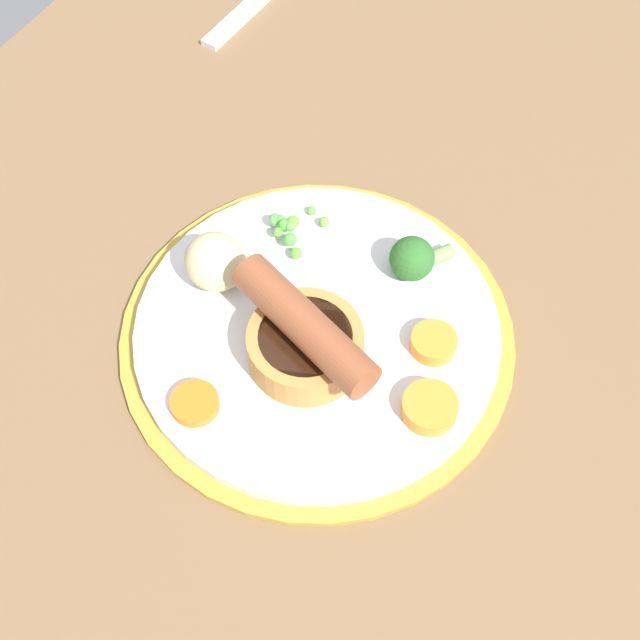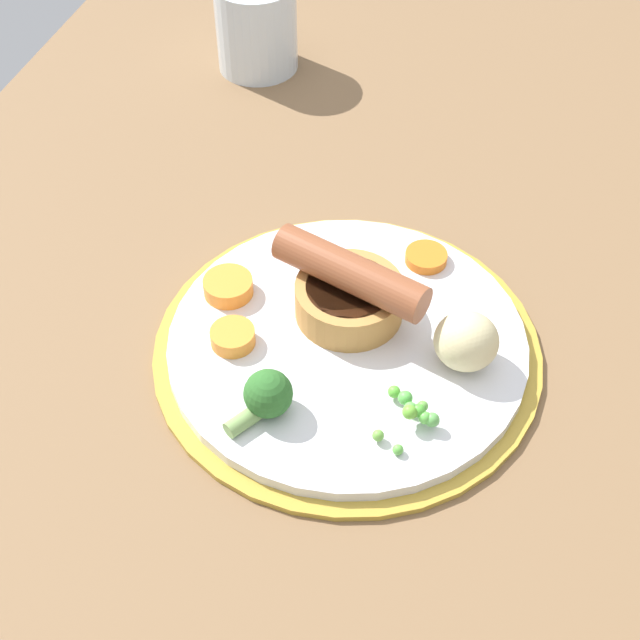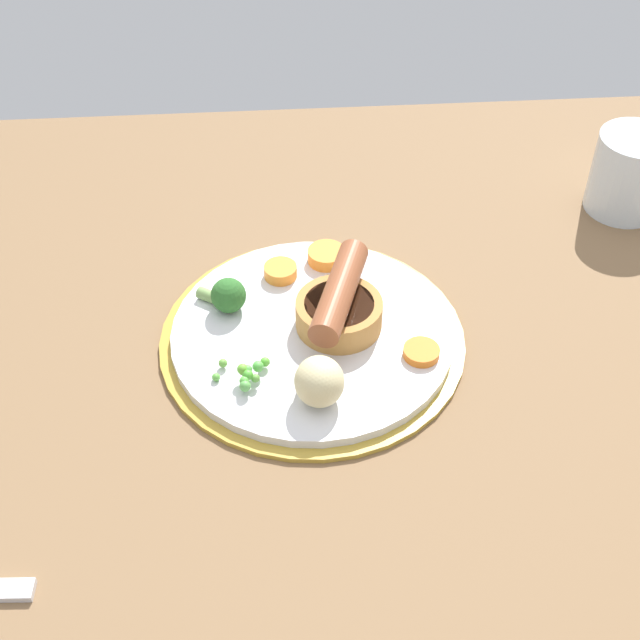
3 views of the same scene
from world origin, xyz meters
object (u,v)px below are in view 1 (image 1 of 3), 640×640
sausage_pudding (309,341)px  potato_chunk_0 (215,262)px  carrot_slice_3 (430,408)px  carrot_slice_2 (434,343)px  dinner_plate (317,334)px  carrot_slice_0 (195,403)px  pea_pile (290,227)px  broccoli_floret_near (414,258)px

sausage_pudding → potato_chunk_0: sausage_pudding is taller
sausage_pudding → carrot_slice_3: sausage_pudding is taller
potato_chunk_0 → carrot_slice_2: bearing=-80.7°
dinner_plate → sausage_pudding: 4.03cm
potato_chunk_0 → carrot_slice_0: potato_chunk_0 is taller
dinner_plate → carrot_slice_0: size_ratio=8.60×
pea_pile → broccoli_floret_near: broccoli_floret_near is taller
carrot_slice_0 → carrot_slice_3: size_ratio=0.88×
potato_chunk_0 → broccoli_floret_near: bearing=-56.9°
sausage_pudding → carrot_slice_3: bearing=-158.7°
dinner_plate → sausage_pudding: (-2.43, -0.84, 3.10)cm
carrot_slice_0 → carrot_slice_2: bearing=-44.1°
pea_pile → potato_chunk_0: size_ratio=1.13×
dinner_plate → sausage_pudding: bearing=-161.0°
potato_chunk_0 → carrot_slice_3: potato_chunk_0 is taller
carrot_slice_3 → sausage_pudding: bearing=92.7°
broccoli_floret_near → carrot_slice_3: broccoli_floret_near is taller
sausage_pudding → carrot_slice_2: bearing=-125.2°
dinner_plate → sausage_pudding: sausage_pudding is taller
potato_chunk_0 → pea_pile: bearing=-22.3°
potato_chunk_0 → carrot_slice_3: 17.85cm
pea_pile → carrot_slice_0: size_ratio=1.55×
broccoli_floret_near → carrot_slice_2: (-5.00, -4.10, -0.94)cm
dinner_plate → pea_pile: (5.92, 5.69, 1.84)cm
dinner_plate → carrot_slice_0: (-9.24, 3.79, 1.23)cm
pea_pile → carrot_slice_2: bearing=-104.3°
carrot_slice_0 → dinner_plate: bearing=-22.3°
sausage_pudding → potato_chunk_0: size_ratio=2.68×
carrot_slice_2 → sausage_pudding: bearing=126.2°
carrot_slice_2 → carrot_slice_3: size_ratio=0.86×
sausage_pudding → broccoli_floret_near: (9.95, -2.66, -0.74)cm
dinner_plate → broccoli_floret_near: size_ratio=5.82×
potato_chunk_0 → carrot_slice_3: (-1.95, -17.68, -1.47)cm
broccoli_floret_near → carrot_slice_0: (-16.76, 7.29, -1.14)cm
carrot_slice_0 → carrot_slice_2: carrot_slice_2 is taller
potato_chunk_0 → carrot_slice_0: 10.30cm
sausage_pudding → pea_pile: sausage_pudding is taller
dinner_plate → carrot_slice_3: bearing=-101.9°
dinner_plate → carrot_slice_0: bearing=157.7°
pea_pile → broccoli_floret_near: (1.60, -9.19, 0.52)cm
broccoli_floret_near → carrot_slice_2: 6.53cm
broccoli_floret_near → pea_pile: bearing=-46.8°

